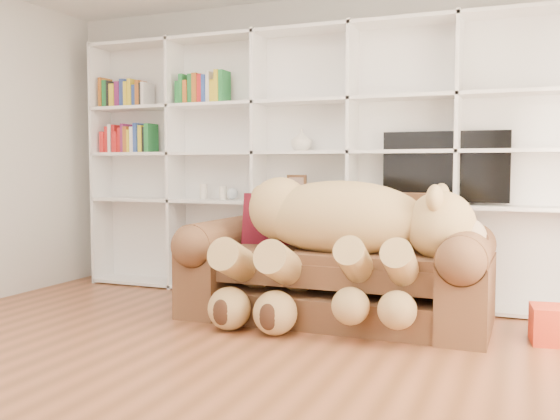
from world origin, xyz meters
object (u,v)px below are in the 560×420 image
at_px(gift_box, 556,325).
at_px(tv, 445,168).
at_px(sofa, 336,272).
at_px(teddy_bear, 338,233).

xyz_separation_m(gift_box, tv, (-0.84, 0.81, 1.04)).
relative_size(sofa, tv, 2.26).
bearing_deg(gift_box, teddy_bear, -176.76).
relative_size(sofa, teddy_bear, 1.22).
distance_m(sofa, tv, 1.28).
bearing_deg(sofa, tv, 44.09).
xyz_separation_m(teddy_bear, tv, (0.65, 0.89, 0.47)).
bearing_deg(teddy_bear, sofa, 106.17).
relative_size(gift_box, tv, 0.30).
relative_size(sofa, gift_box, 7.43).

